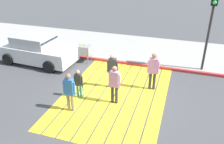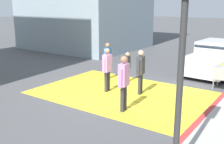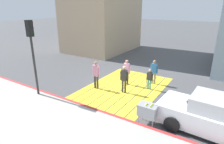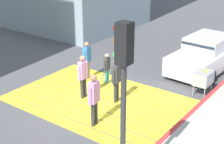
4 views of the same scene
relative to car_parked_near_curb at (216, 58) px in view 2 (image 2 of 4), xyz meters
The scene contains 11 objects.
ground_plane 5.59m from the car_parked_near_curb, 68.82° to the left, with size 120.00×120.00×0.00m, color #4C4C4F.
crosswalk_stripes 5.59m from the car_parked_near_curb, 68.82° to the left, with size 6.40×4.35×0.01m.
curb_painted 5.36m from the car_parked_near_curb, 103.58° to the left, with size 0.16×40.00×0.13m, color #BC3333.
car_parked_near_curb is the anchor object (origin of this frame).
traffic_light_corner 9.26m from the car_parked_near_curb, 100.13° to the left, with size 0.39×0.28×4.24m.
tennis_ball_cart 2.61m from the car_parked_near_curb, 110.16° to the left, with size 0.56×0.80×1.02m.
pedestrian_adult_lead 6.71m from the car_parked_near_curb, 81.31° to the left, with size 0.27×0.51×1.76m.
pedestrian_adult_trailing 5.93m from the car_parked_near_curb, 64.19° to the left, with size 0.22×0.49×1.67m.
pedestrian_adult_side 5.31m from the car_parked_near_curb, 46.94° to the left, with size 0.25×0.48×1.63m.
pedestrian_teen_behind 5.08m from the car_parked_near_curb, 73.95° to the left, with size 0.26×0.48×1.66m.
pedestrian_child_with_racket 4.63m from the car_parked_near_curb, 55.04° to the left, with size 0.29×0.41×1.30m.
Camera 2 is at (-5.31, 8.21, 3.27)m, focal length 43.65 mm.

